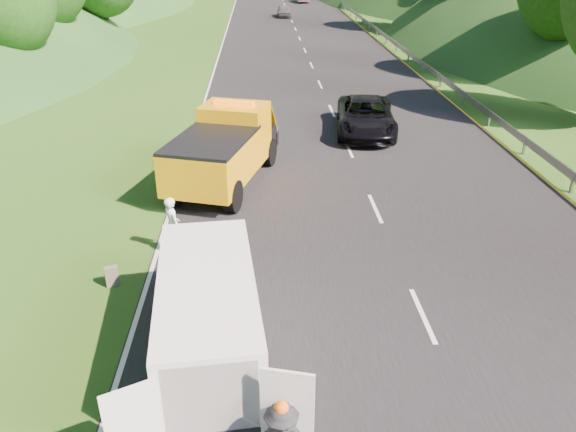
{
  "coord_description": "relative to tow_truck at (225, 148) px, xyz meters",
  "views": [
    {
      "loc": [
        -0.84,
        -12.92,
        8.2
      ],
      "look_at": [
        -0.11,
        1.0,
        1.3
      ],
      "focal_mm": 35.0,
      "sensor_mm": 36.0,
      "label": 1
    }
  ],
  "objects": [
    {
      "name": "ground",
      "position": [
        2.13,
        -6.56,
        -1.37
      ],
      "size": [
        320.0,
        320.0,
        0.0
      ],
      "primitive_type": "plane",
      "color": "#38661E",
      "rests_on": "ground"
    },
    {
      "name": "road_surface",
      "position": [
        5.13,
        33.44,
        -1.36
      ],
      "size": [
        14.0,
        200.0,
        0.02
      ],
      "primitive_type": "cube",
      "color": "black",
      "rests_on": "ground"
    },
    {
      "name": "guardrail",
      "position": [
        12.43,
        45.94,
        -1.37
      ],
      "size": [
        0.06,
        140.0,
        1.52
      ],
      "primitive_type": "cube",
      "color": "gray",
      "rests_on": "ground"
    },
    {
      "name": "tree_line_left",
      "position": [
        -16.87,
        53.44,
        -1.37
      ],
      "size": [
        14.0,
        140.0,
        14.0
      ],
      "primitive_type": null,
      "color": "#265519",
      "rests_on": "ground"
    },
    {
      "name": "tree_line_right",
      "position": [
        25.13,
        53.44,
        -1.37
      ],
      "size": [
        14.0,
        140.0,
        14.0
      ],
      "primitive_type": null,
      "color": "#265519",
      "rests_on": "ground"
    },
    {
      "name": "tow_truck",
      "position": [
        0.0,
        0.0,
        0.0
      ],
      "size": [
        4.15,
        6.9,
        2.79
      ],
      "rotation": [
        0.0,
        0.0,
        -0.29
      ],
      "color": "black",
      "rests_on": "ground"
    },
    {
      "name": "white_van",
      "position": [
        0.13,
        -9.78,
        -0.15
      ],
      "size": [
        3.31,
        6.26,
        2.15
      ],
      "rotation": [
        0.0,
        0.0,
        0.09
      ],
      "color": "black",
      "rests_on": "ground"
    },
    {
      "name": "woman",
      "position": [
        -1.25,
        -5.15,
        -1.37
      ],
      "size": [
        0.74,
        0.78,
        1.73
      ],
      "primitive_type": "imported",
      "rotation": [
        0.0,
        0.0,
        2.18
      ],
      "color": "white",
      "rests_on": "ground"
    },
    {
      "name": "child",
      "position": [
        0.35,
        -7.59,
        -1.37
      ],
      "size": [
        0.59,
        0.57,
        0.96
      ],
      "primitive_type": "imported",
      "rotation": [
        0.0,
        0.0,
        -0.63
      ],
      "color": "tan",
      "rests_on": "ground"
    },
    {
      "name": "suitcase",
      "position": [
        -2.67,
        -6.8,
        -1.09
      ],
      "size": [
        0.38,
        0.29,
        0.55
      ],
      "primitive_type": "cube",
      "rotation": [
        0.0,
        0.0,
        0.32
      ],
      "color": "#68604E",
      "rests_on": "ground"
    },
    {
      "name": "passing_suv",
      "position": [
        6.23,
        5.69,
        -1.37
      ],
      "size": [
        3.3,
        5.93,
        1.57
      ],
      "primitive_type": "imported",
      "rotation": [
        0.0,
        0.0,
        -0.13
      ],
      "color": "black",
      "rests_on": "ground"
    },
    {
      "name": "dist_car_a",
      "position": [
        4.45,
        49.36,
        -1.37
      ],
      "size": [
        1.55,
        3.86,
        1.31
      ],
      "primitive_type": "imported",
      "color": "#4C4C51",
      "rests_on": "ground"
    },
    {
      "name": "dist_car_b",
      "position": [
        7.86,
        66.03,
        -1.37
      ],
      "size": [
        1.62,
        4.65,
        1.53
      ],
      "primitive_type": "imported",
      "color": "brown",
      "rests_on": "ground"
    }
  ]
}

